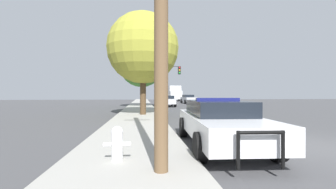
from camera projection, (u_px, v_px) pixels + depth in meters
ground_plane at (305, 146)px, 6.69m from camera, size 110.00×110.00×0.00m
sidewalk_left at (132, 149)px, 6.12m from camera, size 3.00×110.00×0.13m
police_car at (219, 121)px, 6.75m from camera, size 2.28×5.23×1.44m
fire_hydrant at (117, 142)px, 4.82m from camera, size 0.58×0.25×0.74m
traffic_light at (160, 77)px, 25.04m from camera, size 4.07×0.35×4.68m
car_background_midblock at (167, 100)px, 27.76m from camera, size 2.02×4.70×1.35m
car_background_oncoming at (188, 99)px, 36.22m from camera, size 2.02×4.65×1.41m
box_truck at (175, 93)px, 49.48m from camera, size 2.85×7.18×3.27m
tree_sidewalk_mid at (142, 65)px, 26.00m from camera, size 5.18×5.18×7.39m
tree_sidewalk_near at (143, 48)px, 15.61m from camera, size 4.98×4.98×7.12m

